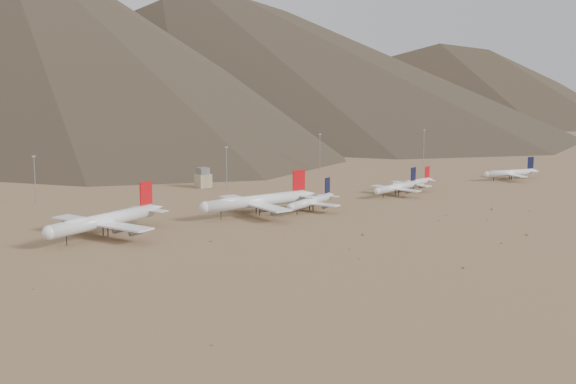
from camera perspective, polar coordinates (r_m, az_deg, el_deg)
ground at (r=371.31m, az=-0.77°, el=-2.47°), size 3000.00×3000.00×0.00m
widebody_centre at (r=358.28m, az=-12.98°, el=-1.98°), size 67.33×53.79×20.96m
widebody_east at (r=397.52m, az=-2.27°, el=-0.65°), size 69.03×52.76×20.50m
narrowbody_a at (r=409.50m, az=1.70°, el=-0.66°), size 42.99×32.28×14.99m
narrowbody_b at (r=459.77m, az=7.80°, el=0.35°), size 43.21×31.64×14.41m
narrowbody_c at (r=481.08m, az=8.86°, el=0.66°), size 38.12×27.60×12.60m
narrowbody_d at (r=533.13m, az=15.58°, el=1.33°), size 41.95×30.86×14.07m
control_tower at (r=485.99m, az=-6.05°, el=0.95°), size 8.00×8.00×12.00m
mast_west at (r=450.36m, az=-17.57°, el=1.03°), size 2.00×0.60×25.70m
mast_centre at (r=475.23m, az=-4.39°, el=1.87°), size 2.00×0.60×25.70m
mast_east at (r=555.51m, az=2.28°, el=2.99°), size 2.00×0.60×25.70m
mast_far_east at (r=596.37m, az=9.63°, el=3.31°), size 2.00×0.60×25.70m
desert_scrub at (r=354.12m, az=15.20°, el=-3.35°), size 436.05×168.98×0.82m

